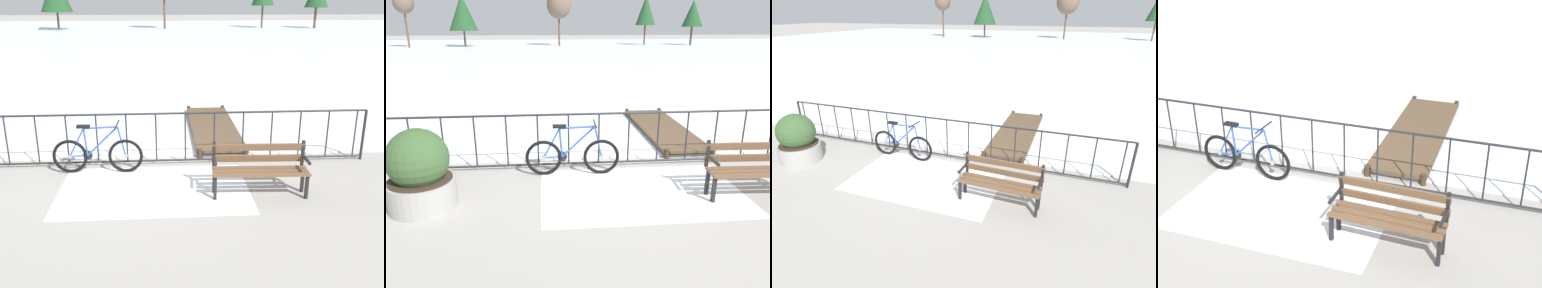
# 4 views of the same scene
# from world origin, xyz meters

# --- Properties ---
(ground_plane) EXTENTS (160.00, 160.00, 0.00)m
(ground_plane) POSITION_xyz_m (0.00, 0.00, 0.00)
(ground_plane) COLOR #9E9991
(snow_patch) EXTENTS (3.29, 2.06, 0.01)m
(snow_patch) POSITION_xyz_m (0.25, -1.20, 0.00)
(snow_patch) COLOR white
(snow_patch) RESTS_ON ground
(railing_fence) EXTENTS (9.06, 0.06, 1.07)m
(railing_fence) POSITION_xyz_m (0.00, 0.00, 0.56)
(railing_fence) COLOR #232328
(railing_fence) RESTS_ON ground
(bicycle_near_railing) EXTENTS (1.71, 0.52, 0.97)m
(bicycle_near_railing) POSITION_xyz_m (-0.82, -0.35, 0.37)
(bicycle_near_railing) COLOR black
(bicycle_near_railing) RESTS_ON ground
(park_bench) EXTENTS (1.62, 0.55, 0.89)m
(park_bench) POSITION_xyz_m (2.03, -1.45, 0.51)
(park_bench) COLOR brown
(park_bench) RESTS_ON ground
(wooden_dock) EXTENTS (1.10, 3.80, 0.20)m
(wooden_dock) POSITION_xyz_m (1.67, 2.15, 0.12)
(wooden_dock) COLOR brown
(wooden_dock) RESTS_ON ground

